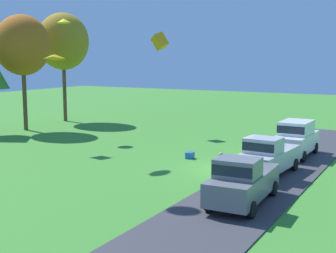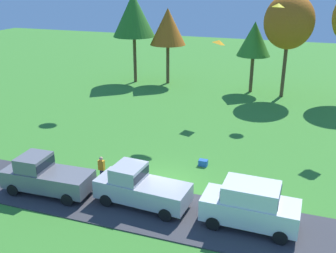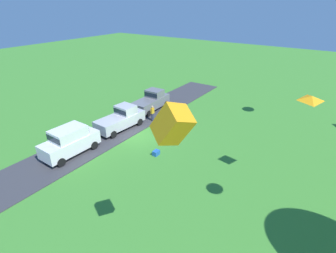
# 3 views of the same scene
# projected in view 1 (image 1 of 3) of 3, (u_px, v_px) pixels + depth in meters

# --- Properties ---
(ground_plane) EXTENTS (120.00, 120.00, 0.00)m
(ground_plane) POSITION_uv_depth(u_px,v_px,m) (226.00, 169.00, 26.80)
(ground_plane) COLOR #3D842D
(pavement_strip) EXTENTS (36.00, 4.40, 0.06)m
(pavement_strip) POSITION_uv_depth(u_px,v_px,m) (274.00, 175.00, 25.47)
(pavement_strip) COLOR #38383D
(pavement_strip) RESTS_ON ground
(car_pickup_near_entrance) EXTENTS (5.07, 2.19, 2.14)m
(car_pickup_near_entrance) POSITION_uv_depth(u_px,v_px,m) (242.00, 181.00, 20.08)
(car_pickup_near_entrance) COLOR slate
(car_pickup_near_entrance) RESTS_ON ground
(car_pickup_far_end) EXTENTS (5.12, 2.32, 2.14)m
(car_pickup_far_end) POSITION_uv_depth(u_px,v_px,m) (267.00, 156.00, 25.09)
(car_pickup_far_end) COLOR #B7B7BC
(car_pickup_far_end) RESTS_ON ground
(car_suv_mid_row) EXTENTS (4.64, 2.12, 2.28)m
(car_suv_mid_row) POSITION_uv_depth(u_px,v_px,m) (296.00, 137.00, 30.04)
(car_suv_mid_row) COLOR white
(car_suv_mid_row) RESTS_ON ground
(person_beside_suv) EXTENTS (0.36, 0.24, 1.71)m
(person_beside_suv) POSITION_uv_depth(u_px,v_px,m) (221.00, 169.00, 23.21)
(person_beside_suv) COLOR #2D334C
(person_beside_suv) RESTS_ON ground
(tree_far_left) EXTENTS (4.76, 4.76, 10.05)m
(tree_far_left) POSITION_uv_depth(u_px,v_px,m) (22.00, 45.00, 40.40)
(tree_far_left) COLOR brown
(tree_far_left) RESTS_ON ground
(tree_far_right) EXTENTS (5.09, 5.09, 10.75)m
(tree_far_right) POSITION_uv_depth(u_px,v_px,m) (63.00, 42.00, 46.29)
(tree_far_right) COLOR brown
(tree_far_right) RESTS_ON ground
(cooler_box) EXTENTS (0.56, 0.40, 0.40)m
(cooler_box) POSITION_uv_depth(u_px,v_px,m) (190.00, 155.00, 29.69)
(cooler_box) COLOR blue
(cooler_box) RESTS_ON ground
(kite_delta_topmost) EXTENTS (1.44, 1.45, 0.43)m
(kite_delta_topmost) POSITION_uv_depth(u_px,v_px,m) (64.00, 21.00, 36.89)
(kite_delta_topmost) COLOR yellow
(kite_box_mid_center) EXTENTS (1.20, 1.56, 1.61)m
(kite_box_mid_center) POSITION_uv_depth(u_px,v_px,m) (160.00, 41.00, 38.75)
(kite_box_mid_center) COLOR orange
(kite_diamond_near_flag) EXTENTS (1.32, 1.40, 0.51)m
(kite_diamond_near_flag) POSITION_uv_depth(u_px,v_px,m) (54.00, 56.00, 32.33)
(kite_diamond_near_flag) COLOR orange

